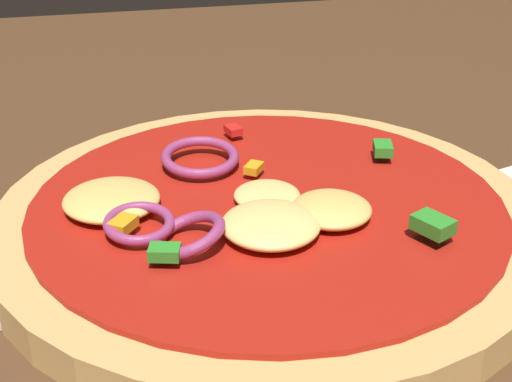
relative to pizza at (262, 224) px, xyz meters
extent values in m
cube|color=#4C301C|center=(0.00, 0.00, -0.03)|extent=(1.20, 1.02, 0.04)
cylinder|color=tan|center=(0.00, 0.00, 0.00)|extent=(0.28, 0.28, 0.02)
cylinder|color=#A81C11|center=(0.00, 0.00, 0.01)|extent=(0.24, 0.24, 0.00)
ellipsoid|color=#E5BC60|center=(-0.07, 0.01, 0.02)|extent=(0.05, 0.05, 0.01)
ellipsoid|color=#E5BC60|center=(0.03, -0.02, 0.02)|extent=(0.04, 0.04, 0.01)
ellipsoid|color=#EFCC72|center=(0.00, -0.03, 0.02)|extent=(0.05, 0.05, 0.01)
ellipsoid|color=#EFCC72|center=(0.00, 0.01, 0.01)|extent=(0.03, 0.03, 0.01)
torus|color=#93386B|center=(-0.06, -0.01, 0.02)|extent=(0.04, 0.04, 0.01)
torus|color=#93386B|center=(-0.04, -0.03, 0.02)|extent=(0.04, 0.04, 0.02)
torus|color=#93386B|center=(-0.02, 0.05, 0.02)|extent=(0.05, 0.05, 0.01)
cube|color=orange|center=(0.01, 0.03, 0.02)|extent=(0.01, 0.01, 0.00)
cube|color=red|center=(0.01, 0.09, 0.02)|extent=(0.01, 0.01, 0.00)
cube|color=orange|center=(-0.07, -0.01, 0.02)|extent=(0.02, 0.02, 0.01)
cube|color=#2D8C28|center=(-0.05, -0.04, 0.02)|extent=(0.02, 0.01, 0.01)
cube|color=#2D8C28|center=(0.08, 0.04, 0.02)|extent=(0.01, 0.02, 0.01)
cube|color=#2D8C28|center=(0.07, -0.05, 0.02)|extent=(0.02, 0.02, 0.01)
cube|color=silver|center=(-0.12, -0.04, -0.01)|extent=(0.03, 0.01, 0.00)
cube|color=silver|center=(-0.12, -0.04, -0.01)|extent=(0.03, 0.01, 0.00)
cube|color=silver|center=(-0.12, -0.03, -0.01)|extent=(0.03, 0.01, 0.00)
cube|color=silver|center=(-0.12, -0.03, -0.01)|extent=(0.03, 0.01, 0.00)
camera|label=1|loc=(-0.08, -0.33, 0.19)|focal=53.32mm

